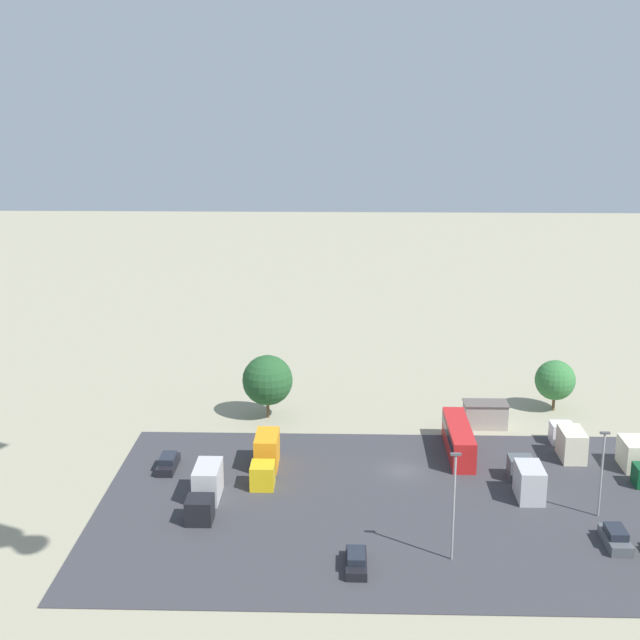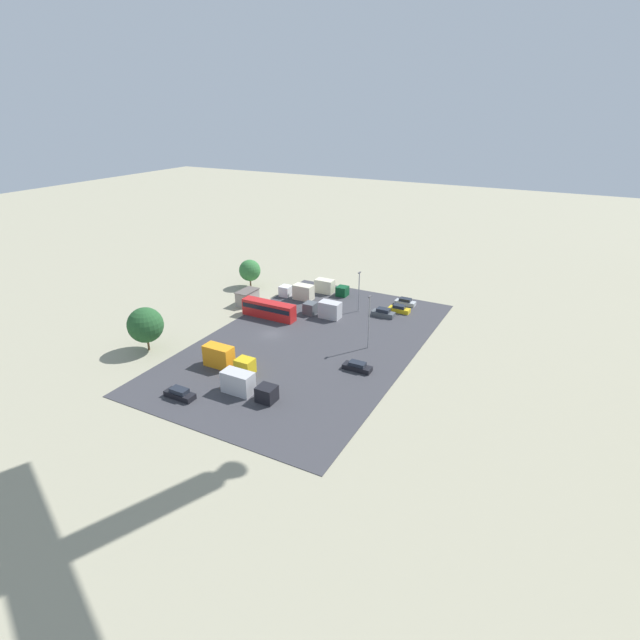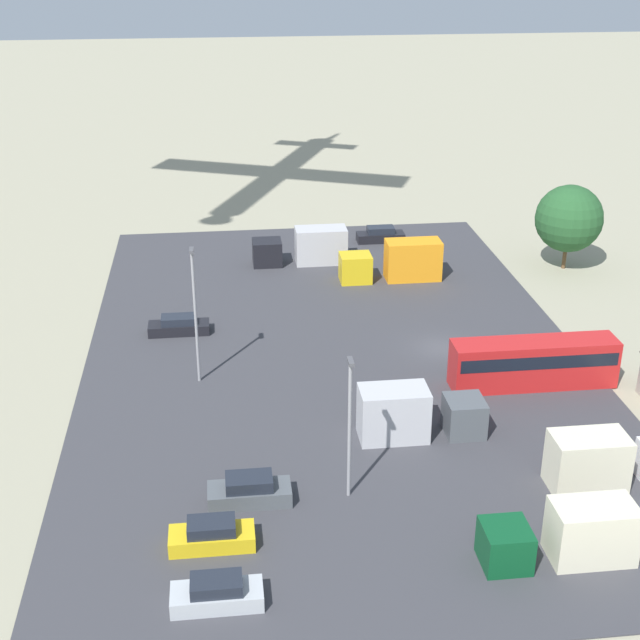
{
  "view_description": "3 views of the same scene",
  "coord_description": "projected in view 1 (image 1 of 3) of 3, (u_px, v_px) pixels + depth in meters",
  "views": [
    {
      "loc": [
        6.13,
        86.24,
        38.89
      ],
      "look_at": [
        8.02,
        20.78,
        21.76
      ],
      "focal_mm": 50.0,
      "sensor_mm": 36.0,
      "label": 1
    },
    {
      "loc": [
        69.71,
        47.18,
        39.27
      ],
      "look_at": [
        3.04,
        11.74,
        6.46
      ],
      "focal_mm": 28.0,
      "sensor_mm": 36.0,
      "label": 2
    },
    {
      "loc": [
        -58.43,
        16.05,
        29.2
      ],
      "look_at": [
        -5.95,
        9.85,
        5.54
      ],
      "focal_mm": 50.0,
      "sensor_mm": 36.0,
      "label": 3
    }
  ],
  "objects": [
    {
      "name": "parked_truck_4",
      "position": [
        527.0,
        478.0,
        87.72
      ],
      "size": [
        2.46,
        7.77,
        3.32
      ],
      "rotation": [
        0.0,
        0.0,
        3.14
      ],
      "color": "#4C5156",
      "rests_on": "ground"
    },
    {
      "name": "light_pole_lot_edge",
      "position": [
        454.0,
        502.0,
        74.26
      ],
      "size": [
        0.9,
        0.28,
        9.7
      ],
      "color": "gray",
      "rests_on": "ground"
    },
    {
      "name": "parking_lot_surface",
      "position": [
        407.0,
        506.0,
        85.25
      ],
      "size": [
        59.38,
        36.2,
        0.08
      ],
      "color": "#38383D",
      "rests_on": "ground"
    },
    {
      "name": "parked_truck_2",
      "position": [
        206.0,
        489.0,
        85.28
      ],
      "size": [
        2.45,
        8.71,
        3.32
      ],
      "color": "black",
      "rests_on": "ground"
    },
    {
      "name": "tree_near_shed",
      "position": [
        555.0,
        380.0,
        109.69
      ],
      "size": [
        4.96,
        4.96,
        6.43
      ],
      "color": "brown",
      "rests_on": "ground"
    },
    {
      "name": "parked_car_1",
      "position": [
        356.0,
        561.0,
        74.13
      ],
      "size": [
        1.76,
        4.68,
        1.41
      ],
      "rotation": [
        0.0,
        0.0,
        3.14
      ],
      "color": "black",
      "rests_on": "ground"
    },
    {
      "name": "tree_apron_mid",
      "position": [
        268.0,
        380.0,
        107.1
      ],
      "size": [
        6.09,
        6.09,
        7.81
      ],
      "color": "brown",
      "rests_on": "ground"
    },
    {
      "name": "parked_car_3",
      "position": [
        615.0,
        538.0,
        77.75
      ],
      "size": [
        1.9,
        4.57,
        1.63
      ],
      "color": "#4C5156",
      "rests_on": "ground"
    },
    {
      "name": "parked_car_4",
      "position": [
        168.0,
        463.0,
        93.41
      ],
      "size": [
        1.79,
        4.7,
        1.5
      ],
      "color": "black",
      "rests_on": "ground"
    },
    {
      "name": "shed_building",
      "position": [
        485.0,
        415.0,
        104.9
      ],
      "size": [
        5.21,
        3.02,
        3.05
      ],
      "color": "#9E998E",
      "rests_on": "ground"
    },
    {
      "name": "parked_truck_1",
      "position": [
        569.0,
        441.0,
        96.99
      ],
      "size": [
        2.46,
        7.82,
        3.23
      ],
      "rotation": [
        0.0,
        0.0,
        3.14
      ],
      "color": "silver",
      "rests_on": "ground"
    },
    {
      "name": "parked_truck_0",
      "position": [
        266.0,
        457.0,
        92.44
      ],
      "size": [
        2.37,
        8.94,
        3.52
      ],
      "color": "gold",
      "rests_on": "ground"
    },
    {
      "name": "bus",
      "position": [
        459.0,
        438.0,
        97.02
      ],
      "size": [
        2.44,
        11.33,
        3.31
      ],
      "color": "red",
      "rests_on": "ground"
    },
    {
      "name": "light_pole_lot_centre",
      "position": [
        602.0,
        470.0,
        82.06
      ],
      "size": [
        0.9,
        0.28,
        8.4
      ],
      "color": "gray",
      "rests_on": "ground"
    },
    {
      "name": "parked_truck_3",
      "position": [
        637.0,
        460.0,
        92.33
      ],
      "size": [
        2.41,
        7.64,
        3.04
      ],
      "color": "#0C4723",
      "rests_on": "ground"
    },
    {
      "name": "ground_plane",
      "position": [
        402.0,
        471.0,
        93.07
      ],
      "size": [
        400.0,
        400.0,
        0.0
      ],
      "primitive_type": "plane",
      "color": "gray"
    }
  ]
}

